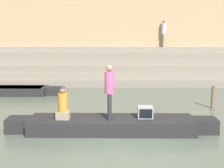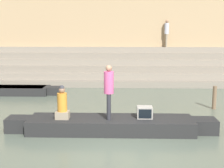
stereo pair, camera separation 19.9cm
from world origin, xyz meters
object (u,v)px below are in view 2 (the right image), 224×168
Objects in this scene: person_rowing at (62,105)px; tv_set at (145,112)px; mooring_post at (214,98)px; moored_boat_shore at (2,90)px; person_standing at (109,88)px; rowboat_main at (111,124)px; person_on_steps at (167,31)px.

person_rowing is 2.64m from tv_set.
mooring_post is at bearing 43.85° from tv_set.
person_rowing is at bearing -49.29° from moored_boat_shore.
person_rowing is 1.13× the size of mooring_post.
tv_set is at bearing -4.66° from person_standing.
person_standing is 1.58m from person_rowing.
rowboat_main is at bearing 5.73° from person_rowing.
person_standing is 11.42m from person_on_steps.
person_rowing is 12.02m from person_on_steps.
tv_set is 0.08× the size of moored_boat_shore.
rowboat_main is 3.91× the size of person_standing.
person_rowing is 2.23× the size of tv_set.
person_rowing is (-1.48, 0.00, -0.56)m from person_standing.
person_rowing is at bearing -176.26° from tv_set.
tv_set is 0.28× the size of person_on_steps.
mooring_post reaches higher than rowboat_main.
rowboat_main is at bearing -144.17° from mooring_post.
moored_boat_shore is (-4.17, 5.77, -0.69)m from person_rowing.
mooring_post is at bearing 37.65° from rowboat_main.
person_rowing is 0.18× the size of moored_boat_shore.
rowboat_main is 1.12× the size of moored_boat_shore.
person_rowing reaches higher than tv_set.
rowboat_main is at bearing -176.58° from tv_set.
person_standing reaches higher than tv_set.
person_standing is at bearing -118.04° from rowboat_main.
rowboat_main is 7.01× the size of mooring_post.
person_on_steps is (-0.95, 7.70, 2.63)m from mooring_post.
tv_set is (1.09, 0.06, 0.40)m from rowboat_main.
moored_boat_shore is at bearing 137.03° from rowboat_main.
rowboat_main is 1.68m from person_rowing.
moored_boat_shore is at bearing 165.00° from mooring_post.
moored_boat_shore is 10.66m from person_on_steps.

